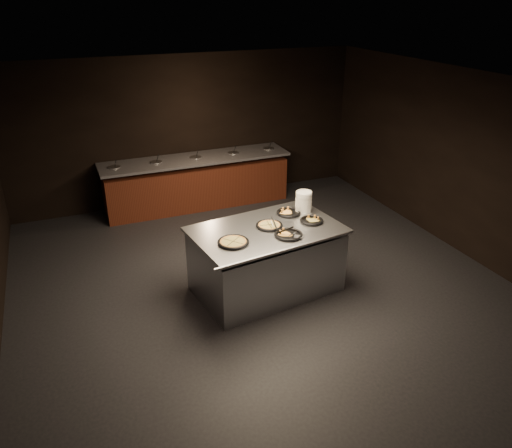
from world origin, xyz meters
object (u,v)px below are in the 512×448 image
object	(u,v)px
serving_counter	(266,261)
pan_veggie_whole	(233,242)
plate_stack	(304,202)
pan_cheese_whole	(269,225)

from	to	relation	value
serving_counter	pan_veggie_whole	bearing A→B (deg)	-165.22
plate_stack	pan_cheese_whole	xyz separation A→B (m)	(-0.69, -0.30, -0.13)
pan_veggie_whole	plate_stack	bearing A→B (deg)	23.91
plate_stack	pan_veggie_whole	distance (m)	1.46
pan_veggie_whole	pan_cheese_whole	xyz separation A→B (m)	(0.64, 0.28, -0.00)
pan_veggie_whole	pan_cheese_whole	distance (m)	0.70
serving_counter	pan_veggie_whole	xyz separation A→B (m)	(-0.57, -0.23, 0.53)
plate_stack	pan_veggie_whole	bearing A→B (deg)	-156.09
serving_counter	plate_stack	bearing A→B (deg)	17.66
serving_counter	pan_cheese_whole	xyz separation A→B (m)	(0.06, 0.05, 0.53)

